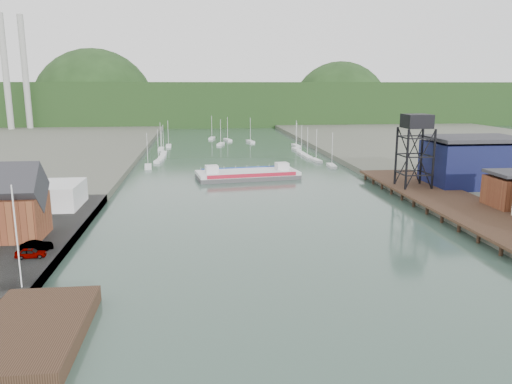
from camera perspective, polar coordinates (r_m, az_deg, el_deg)
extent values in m
plane|color=#2C4439|center=(53.93, 7.70, -14.82)|extent=(600.00, 600.00, 0.00)
cube|color=black|center=(54.63, -24.36, -14.44)|extent=(10.00, 18.00, 1.80)
cube|color=black|center=(106.38, 21.24, -0.89)|extent=(14.00, 70.00, 0.50)
cylinder|color=black|center=(103.97, 18.27, -1.58)|extent=(0.60, 0.60, 2.20)
cylinder|color=black|center=(109.53, 23.98, -1.35)|extent=(0.60, 0.60, 2.20)
cube|color=brown|center=(84.29, -26.98, -2.59)|extent=(12.00, 8.00, 6.50)
cube|color=silver|center=(103.56, -24.23, -0.37)|extent=(18.00, 12.00, 4.50)
cylinder|color=silver|center=(62.40, -25.68, -4.67)|extent=(0.16, 0.16, 12.00)
cylinder|color=black|center=(111.89, 16.87, 3.55)|extent=(0.50, 0.50, 13.00)
cylinder|color=black|center=(114.41, 19.64, 3.54)|extent=(0.50, 0.50, 13.00)
cylinder|color=black|center=(117.36, 15.72, 3.99)|extent=(0.50, 0.50, 13.00)
cylinder|color=black|center=(119.76, 18.39, 3.98)|extent=(0.50, 0.50, 13.00)
cube|color=black|center=(115.00, 17.91, 7.72)|extent=(5.50, 5.50, 3.00)
cube|color=black|center=(124.71, 23.53, 2.94)|extent=(20.00, 14.00, 10.00)
cube|color=#2D2D33|center=(124.00, 23.76, 5.63)|extent=(20.50, 14.50, 0.80)
cube|color=silver|center=(153.03, -12.23, 2.83)|extent=(2.67, 7.65, 0.90)
cube|color=silver|center=(164.06, -11.07, 3.50)|extent=(2.81, 7.67, 0.90)
cube|color=silver|center=(172.77, -10.67, 3.94)|extent=(2.35, 7.59, 0.90)
cube|color=silver|center=(182.58, -10.49, 4.38)|extent=(2.01, 7.50, 0.90)
cube|color=silver|center=(194.82, -10.80, 4.84)|extent=(2.00, 7.50, 0.90)
cube|color=silver|center=(204.41, -9.96, 5.21)|extent=(2.16, 7.54, 0.90)
cube|color=silver|center=(152.81, 8.64, 2.96)|extent=(2.53, 7.62, 0.90)
cube|color=silver|center=(163.27, 6.88, 3.59)|extent=(2.76, 7.67, 0.90)
cube|color=silver|center=(171.51, 5.87, 4.03)|extent=(2.22, 7.56, 0.90)
cube|color=silver|center=(180.18, 5.20, 4.43)|extent=(2.18, 7.54, 0.90)
cube|color=silver|center=(191.04, 4.64, 4.88)|extent=(2.46, 7.61, 0.90)
cube|color=silver|center=(202.75, 4.59, 5.30)|extent=(2.48, 7.61, 0.90)
cube|color=silver|center=(208.08, -4.05, 5.48)|extent=(3.78, 7.76, 0.90)
cube|color=silver|center=(216.99, -0.65, 5.78)|extent=(3.31, 7.74, 0.90)
cube|color=silver|center=(224.16, -3.26, 5.97)|extent=(3.76, 7.76, 0.90)
cube|color=silver|center=(231.82, -5.06, 6.14)|extent=(3.40, 7.74, 0.90)
cylinder|color=#A9A9A3|center=(293.25, -26.69, 11.98)|extent=(3.20, 3.20, 60.00)
cylinder|color=#A9A9A3|center=(295.44, -24.87, 12.14)|extent=(3.20, 3.20, 60.00)
cube|color=#1C3216|center=(346.93, -4.64, 10.05)|extent=(500.00, 120.00, 28.00)
sphere|color=#1C3216|center=(353.39, -17.87, 8.91)|extent=(80.00, 80.00, 80.00)
sphere|color=#1C3216|center=(371.36, 9.51, 9.14)|extent=(70.00, 70.00, 70.00)
cube|color=#48484A|center=(132.87, -0.98, 1.81)|extent=(27.89, 14.28, 1.07)
cube|color=silver|center=(132.70, -0.98, 2.21)|extent=(27.89, 14.28, 0.85)
cube|color=red|center=(127.52, -0.41, 1.91)|extent=(23.25, 3.44, 0.96)
cube|color=navy|center=(137.83, -1.51, 2.67)|extent=(23.25, 3.44, 0.96)
cube|color=silver|center=(130.59, -5.08, 2.58)|extent=(3.61, 3.61, 2.13)
cube|color=silver|center=(135.05, 2.98, 2.92)|extent=(3.61, 3.61, 2.13)
imported|color=#999999|center=(73.90, -24.34, -6.37)|extent=(4.03, 1.84, 1.34)
imported|color=#999999|center=(76.60, -23.78, -5.65)|extent=(4.57, 2.83, 1.42)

